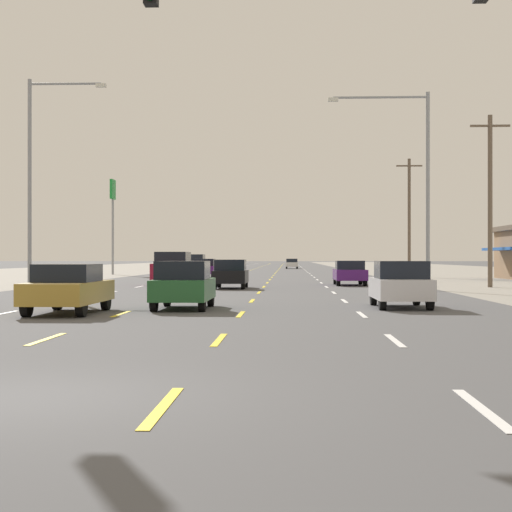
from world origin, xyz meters
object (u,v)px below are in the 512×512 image
at_px(hatchback_center_turn_near, 183,285).
at_px(hatchback_far_right_mid, 401,284).
at_px(suv_far_left_distant_a, 196,263).
at_px(pole_sign_left_row_2, 113,204).
at_px(streetlight_left_row_0, 37,169).
at_px(streetlight_right_row_0, 417,173).
at_px(sedan_far_right_farther, 350,273).
at_px(hatchback_inner_left_farthest, 205,268).
at_px(sedan_inner_left_nearest, 68,288).
at_px(suv_inner_left_far, 173,268).
at_px(sedan_inner_right_distant_b, 292,263).
at_px(hatchback_center_turn_midfar, 231,274).

distance_m(hatchback_center_turn_near, hatchback_far_right_mid, 7.12).
xyz_separation_m(suv_far_left_distant_a, pole_sign_left_row_2, (-6.98, -9.43, 5.75)).
distance_m(suv_far_left_distant_a, streetlight_left_row_0, 47.46).
height_order(streetlight_left_row_0, streetlight_right_row_0, streetlight_left_row_0).
xyz_separation_m(hatchback_far_right_mid, sedan_far_right_farther, (-0.05, 22.22, -0.03)).
bearing_deg(sedan_far_right_farther, streetlight_right_row_0, -69.45).
bearing_deg(hatchback_inner_left_farthest, sedan_inner_left_nearest, -89.50).
relative_size(suv_inner_left_far, suv_far_left_distant_a, 1.00).
relative_size(suv_far_left_distant_a, pole_sign_left_row_2, 0.53).
bearing_deg(hatchback_center_turn_near, hatchback_inner_left_farthest, 94.79).
relative_size(hatchback_center_turn_near, sedan_inner_right_distant_b, 0.87).
relative_size(hatchback_center_turn_midfar, suv_far_left_distant_a, 0.80).
bearing_deg(hatchback_far_right_mid, suv_far_left_distant_a, 102.48).
relative_size(sedan_far_right_farther, suv_far_left_distant_a, 0.92).
bearing_deg(hatchback_center_turn_near, streetlight_right_row_0, 57.91).
bearing_deg(hatchback_far_right_mid, sedan_inner_right_distant_b, 91.94).
bearing_deg(hatchback_center_turn_midfar, suv_inner_left_far, 128.16).
bearing_deg(sedan_inner_right_distant_b, streetlight_left_row_0, -99.45).
xyz_separation_m(hatchback_inner_left_farthest, streetlight_left_row_0, (-6.03, -26.27, 5.40)).
bearing_deg(hatchback_center_turn_near, suv_inner_left_far, 98.76).
bearing_deg(sedan_inner_left_nearest, streetlight_right_row_0, 54.13).
xyz_separation_m(pole_sign_left_row_2, streetlight_right_row_0, (23.43, -37.66, -0.89)).
bearing_deg(hatchback_inner_left_farthest, suv_far_left_distant_a, 98.50).
bearing_deg(sedan_inner_right_distant_b, hatchback_inner_left_farthest, -97.73).
bearing_deg(streetlight_right_row_0, suv_far_left_distant_a, 109.25).
xyz_separation_m(sedan_inner_left_nearest, streetlight_left_row_0, (-6.41, 17.91, 5.43)).
distance_m(hatchback_inner_left_farthest, sedan_inner_right_distant_b, 54.65).
height_order(sedan_far_right_farther, streetlight_left_row_0, streetlight_left_row_0).
height_order(hatchback_inner_left_farthest, suv_far_left_distant_a, suv_far_left_distant_a).
distance_m(hatchback_center_turn_near, suv_far_left_distant_a, 63.09).
height_order(hatchback_far_right_mid, pole_sign_left_row_2, pole_sign_left_row_2).
bearing_deg(streetlight_left_row_0, suv_inner_left_far, 48.51).
distance_m(suv_far_left_distant_a, pole_sign_left_row_2, 13.07).
relative_size(suv_inner_left_far, streetlight_left_row_0, 0.45).
xyz_separation_m(hatchback_far_right_mid, hatchback_inner_left_farthest, (-10.57, 40.99, 0.00)).
xyz_separation_m(sedan_inner_left_nearest, pole_sign_left_row_2, (-10.48, 55.56, 6.02)).
distance_m(hatchback_inner_left_farthest, suv_far_left_distant_a, 21.06).
height_order(sedan_inner_left_nearest, hatchback_far_right_mid, hatchback_far_right_mid).
bearing_deg(sedan_far_right_farther, sedan_inner_left_nearest, -111.75).
xyz_separation_m(hatchback_center_turn_midfar, hatchback_inner_left_farthest, (-3.80, 24.17, 0.00)).
bearing_deg(sedan_inner_left_nearest, streetlight_left_row_0, 109.70).
bearing_deg(streetlight_right_row_0, hatchback_center_turn_midfar, 167.60).
height_order(hatchback_far_right_mid, sedan_far_right_farther, hatchback_far_right_mid).
distance_m(hatchback_center_turn_midfar, sedan_far_right_farther, 8.63).
bearing_deg(pole_sign_left_row_2, sedan_inner_right_distant_b, 67.81).
height_order(hatchback_center_turn_near, sedan_far_right_farther, hatchback_center_turn_near).
xyz_separation_m(sedan_far_right_farther, sedan_inner_right_distant_b, (-3.17, 72.92, 0.00)).
relative_size(pole_sign_left_row_2, streetlight_right_row_0, 0.92).
xyz_separation_m(hatchback_far_right_mid, streetlight_right_row_0, (2.76, 14.72, 5.10)).
bearing_deg(suv_far_left_distant_a, streetlight_right_row_0, -70.75).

